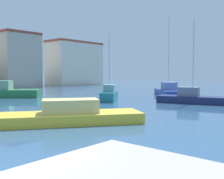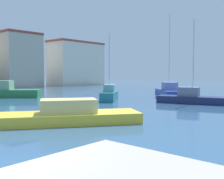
% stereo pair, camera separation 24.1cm
% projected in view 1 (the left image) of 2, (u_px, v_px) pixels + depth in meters
% --- Properties ---
extents(water, '(160.00, 160.00, 0.00)m').
position_uv_depth(water, '(43.00, 99.00, 30.61)').
color(water, '#2D5175').
rests_on(water, ground).
extents(sailboat_blue_mid_harbor, '(6.76, 6.50, 10.45)m').
position_uv_depth(sailboat_blue_mid_harbor, '(168.00, 91.00, 34.83)').
color(sailboat_blue_mid_harbor, '#233D93').
rests_on(sailboat_blue_mid_harbor, water).
extents(motorboat_green_outer_mooring, '(6.78, 7.06, 2.04)m').
position_uv_depth(motorboat_green_outer_mooring, '(7.00, 92.00, 32.38)').
color(motorboat_green_outer_mooring, '#28703D').
rests_on(motorboat_green_outer_mooring, water).
extents(sailboat_teal_distant_east, '(4.32, 3.52, 7.08)m').
position_uv_depth(sailboat_teal_distant_east, '(109.00, 94.00, 28.33)').
color(sailboat_teal_distant_east, '#1E707A').
rests_on(sailboat_teal_distant_east, water).
extents(motorboat_yellow_inner_mooring, '(7.95, 6.73, 1.39)m').
position_uv_depth(motorboat_yellow_inner_mooring, '(71.00, 115.00, 15.39)').
color(motorboat_yellow_inner_mooring, gold).
rests_on(motorboat_yellow_inner_mooring, water).
extents(sailboat_navy_behind_lamppost, '(3.69, 6.92, 8.01)m').
position_uv_depth(sailboat_navy_behind_lamppost, '(192.00, 98.00, 25.88)').
color(sailboat_navy_behind_lamppost, '#19234C').
rests_on(sailboat_navy_behind_lamppost, water).
extents(waterfront_apartments, '(8.05, 7.59, 11.56)m').
position_uv_depth(waterfront_apartments, '(16.00, 60.00, 57.09)').
color(waterfront_apartments, '#B2A893').
rests_on(waterfront_apartments, ground).
extents(warehouse_block, '(14.06, 6.79, 10.92)m').
position_uv_depth(warehouse_block, '(75.00, 64.00, 68.06)').
color(warehouse_block, beige).
rests_on(warehouse_block, ground).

